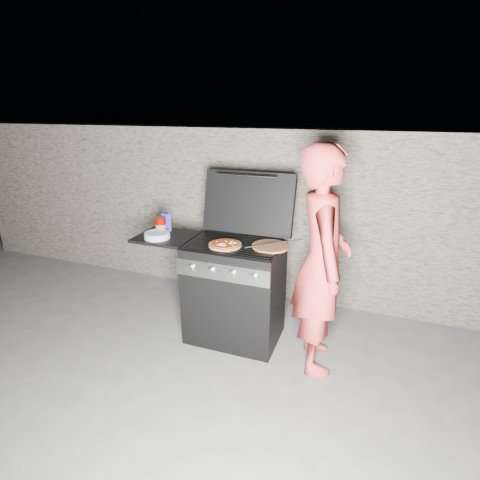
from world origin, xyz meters
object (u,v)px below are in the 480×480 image
(gas_grill, at_px, (209,287))
(pizza_topped, at_px, (225,244))
(sauce_jar, at_px, (161,225))
(person, at_px, (322,262))

(gas_grill, bearing_deg, pizza_topped, -22.21)
(sauce_jar, distance_m, person, 1.51)
(person, bearing_deg, pizza_topped, 73.08)
(gas_grill, xyz_separation_m, pizza_topped, (0.20, -0.08, 0.47))
(gas_grill, height_order, sauce_jar, sauce_jar)
(pizza_topped, bearing_deg, gas_grill, 157.79)
(pizza_topped, xyz_separation_m, person, (0.80, -0.02, -0.04))
(sauce_jar, bearing_deg, person, -6.29)
(gas_grill, height_order, person, person)
(gas_grill, relative_size, person, 0.75)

